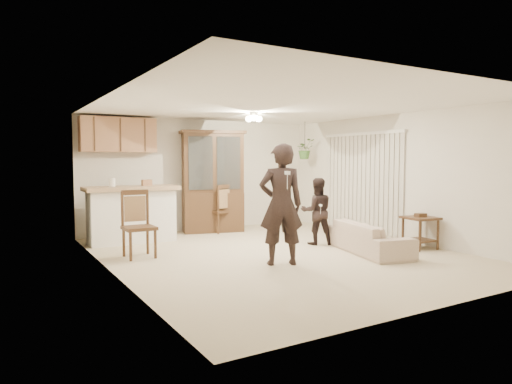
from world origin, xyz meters
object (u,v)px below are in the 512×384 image
sofa (369,231)px  china_hutch (213,182)px  child (317,209)px  side_table (420,232)px  chair_hutch_right (219,219)px  adult (281,206)px  chair_bar (139,239)px  chair_hutch_left (229,215)px

sofa → china_hutch: 3.78m
sofa → child: (-0.31, 1.06, 0.31)m
sofa → side_table: 1.05m
sofa → child: child is taller
sofa → child: bearing=29.9°
child → chair_hutch_right: 2.48m
china_hutch → chair_hutch_right: bearing=-45.9°
child → side_table: (1.33, -1.28, -0.38)m
adult → child: adult is taller
chair_hutch_right → side_table: bearing=106.2°
chair_bar → chair_hutch_right: size_ratio=1.04×
side_table → chair_hutch_left: bearing=117.3°
china_hutch → side_table: 4.44m
child → chair_bar: size_ratio=1.23×
child → chair_hutch_left: bearing=-51.6°
chair_bar → chair_hutch_left: (2.61, 1.92, 0.02)m
chair_hutch_right → chair_bar: bearing=20.5°
china_hutch → chair_bar: 2.98m
adult → china_hutch: size_ratio=0.81×
adult → chair_hutch_right: size_ratio=1.70×
side_table → chair_bar: (-4.55, 1.83, 0.01)m
sofa → chair_bar: size_ratio=1.71×
sofa → adult: adult is taller
chair_hutch_left → chair_hutch_right: chair_hutch_left is taller
child → sofa: bearing=130.7°
child → china_hutch: china_hutch is taller
sofa → adult: (-1.81, 0.02, 0.53)m
chair_hutch_left → chair_hutch_right: (-0.34, -0.20, -0.03)m
child → china_hutch: 2.64m
adult → chair_bar: bearing=-21.1°
adult → china_hutch: bearing=-76.1°
adult → chair_hutch_left: bearing=-82.6°
child → chair_bar: (-3.22, 0.55, -0.37)m
chair_bar → chair_hutch_left: size_ratio=0.93×
adult → chair_bar: size_ratio=1.64×
adult → child: size_ratio=1.33×
china_hutch → side_table: bearing=-43.2°
chair_bar → chair_hutch_left: chair_hutch_left is taller
side_table → sofa: bearing=168.1°
chair_hutch_left → chair_hutch_right: 0.40m
chair_hutch_right → sofa: bearing=94.0°
side_table → chair_bar: bearing=158.1°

